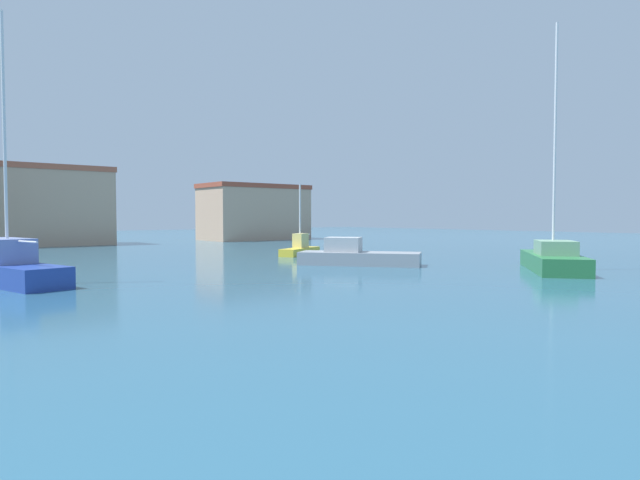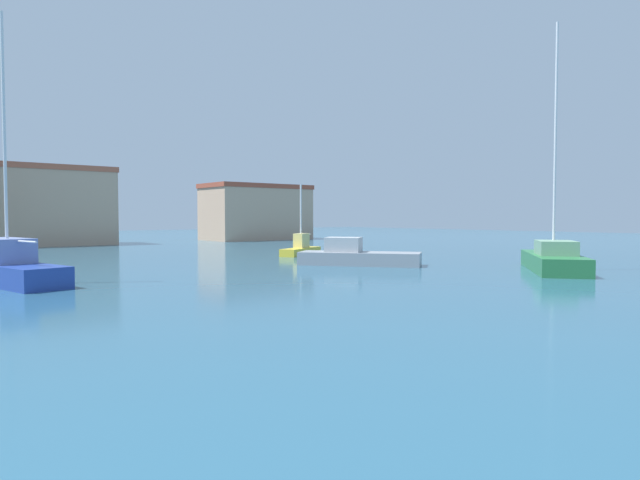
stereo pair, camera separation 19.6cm
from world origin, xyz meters
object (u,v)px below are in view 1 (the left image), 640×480
sailboat_green_far_right (553,258)px  sailboat_yellow_far_left (300,248)px  sailboat_blue_distant_north (7,266)px  motorboat_grey_distant_east (357,256)px

sailboat_green_far_right → sailboat_yellow_far_left: size_ratio=2.48×
sailboat_green_far_right → sailboat_blue_distant_north: sailboat_green_far_right is taller
sailboat_blue_distant_north → motorboat_grey_distant_east: bearing=-8.7°
sailboat_blue_distant_north → motorboat_grey_distant_east: sailboat_blue_distant_north is taller
motorboat_grey_distant_east → sailboat_yellow_far_left: bearing=74.5°
motorboat_grey_distant_east → sailboat_green_far_right: bearing=-57.6°
sailboat_green_far_right → sailboat_blue_distant_north: size_ratio=1.14×
sailboat_yellow_far_left → sailboat_green_far_right: bearing=-79.4°
sailboat_blue_distant_north → sailboat_yellow_far_left: bearing=16.5°
sailboat_yellow_far_left → motorboat_grey_distant_east: (-2.24, -8.07, 0.01)m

